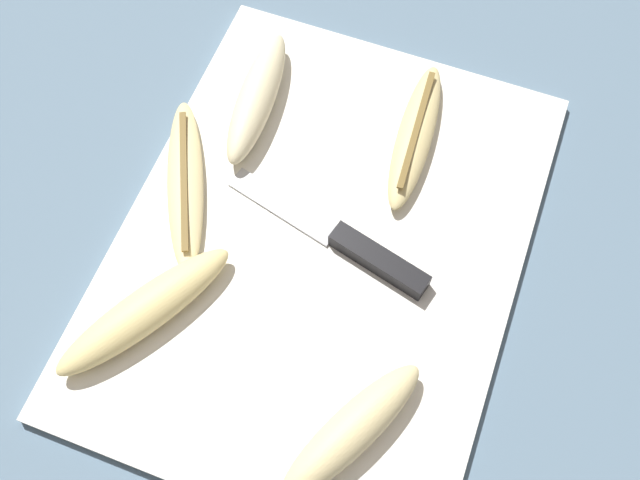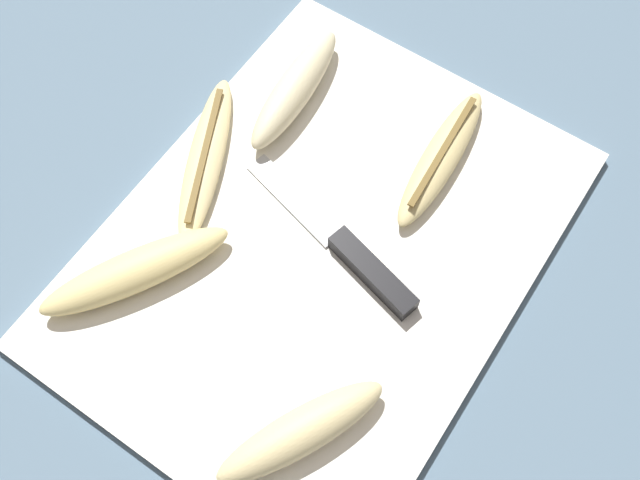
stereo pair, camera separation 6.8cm
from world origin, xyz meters
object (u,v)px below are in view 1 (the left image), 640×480
Objects in this scene: banana_spotted_left at (415,135)px; banana_mellow_near at (185,184)px; banana_golden_short at (145,310)px; banana_ripe_center at (352,430)px; banana_pale_long at (257,97)px; knife at (361,252)px.

banana_mellow_near is at bearing 123.87° from banana_spotted_left.
banana_mellow_near is 1.06× the size of banana_golden_short.
banana_golden_short is (-0.25, 0.16, 0.00)m from banana_spotted_left.
banana_spotted_left is 0.29m from banana_ripe_center.
banana_golden_short reaches higher than banana_mellow_near.
banana_pale_long reaches higher than banana_golden_short.
knife is 1.15× the size of banana_mellow_near.
banana_spotted_left is at bearing -84.14° from banana_pale_long.
banana_golden_short is (-0.13, -0.02, 0.01)m from banana_mellow_near.
banana_ripe_center reaches higher than knife.
banana_ripe_center is at bearing -149.08° from knife.
banana_spotted_left is 0.30m from banana_golden_short.
banana_ripe_center is (-0.16, -0.22, 0.01)m from banana_mellow_near.
banana_spotted_left is 0.94× the size of banana_mellow_near.
banana_pale_long is (-0.02, 0.16, 0.01)m from banana_spotted_left.
banana_golden_short reaches higher than banana_spotted_left.
banana_pale_long reaches higher than banana_mellow_near.
banana_mellow_near is 0.11m from banana_pale_long.
banana_pale_long reaches higher than banana_ripe_center.
knife is 0.20m from banana_golden_short.
banana_ripe_center is at bearing -99.52° from banana_golden_short.
banana_mellow_near is (-0.13, 0.19, -0.00)m from banana_spotted_left.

